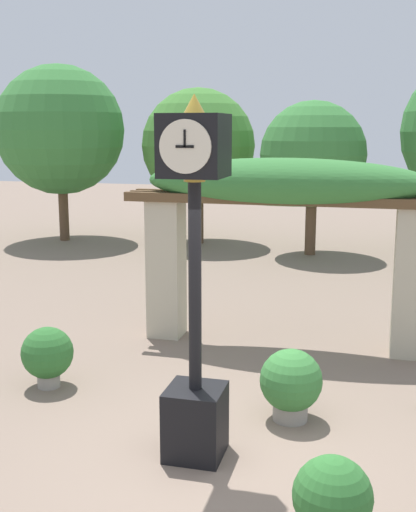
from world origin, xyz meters
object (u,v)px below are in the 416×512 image
Objects in this scene: pedestal_clock at (195,294)px; potted_plant_near_right at (47,354)px; potted_plant_near_left at (332,506)px; potted_plant_far_left at (291,383)px.

pedestal_clock reaches higher than potted_plant_near_right.
pedestal_clock is 2.86m from potted_plant_near_right.
pedestal_clock is 4.11× the size of potted_plant_near_left.
potted_plant_near_left is 1.05× the size of potted_plant_far_left.
potted_plant_near_right is (-3.71, 2.55, -0.05)m from potted_plant_near_left.
potted_plant_near_left is at bearing -75.67° from potted_plant_far_left.
potted_plant_near_left is at bearing -34.47° from potted_plant_near_right.
pedestal_clock reaches higher than potted_plant_near_left.
potted_plant_far_left is (3.10, -0.17, 0.01)m from potted_plant_near_right.
potted_plant_near_left reaches higher than potted_plant_near_right.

